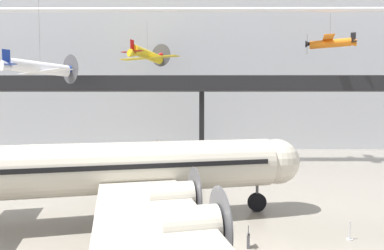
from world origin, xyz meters
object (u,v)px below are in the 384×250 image
Objects in this scene: suspended_plane_white_twin at (40,68)px; airliner_silver_main at (124,169)px; stanchion_barrier at (350,234)px; suspended_plane_yellow_lowwing at (147,55)px; info_sign_pedestal at (248,239)px; suspended_plane_orange_highwing at (330,43)px.

airliner_silver_main is at bearing -102.20° from suspended_plane_white_twin.
stanchion_barrier is (25.89, -19.56, -11.32)m from suspended_plane_white_twin.
suspended_plane_yellow_lowwing reaches higher than stanchion_barrier.
suspended_plane_white_twin is at bearing 142.93° from stanchion_barrier.
suspended_plane_yellow_lowwing is at bearing 116.48° from info_sign_pedestal.
info_sign_pedestal is (20.05, -20.67, -11.18)m from suspended_plane_white_twin.
suspended_plane_orange_highwing is 35.14m from info_sign_pedestal.
suspended_plane_orange_highwing is 7.11× the size of stanchion_barrier.
suspended_plane_yellow_lowwing is 8.50× the size of stanchion_barrier.
airliner_silver_main is 34.93m from suspended_plane_orange_highwing.
info_sign_pedestal is at bearing -169.28° from stanchion_barrier.
suspended_plane_orange_highwing and suspended_plane_yellow_lowwing have the same top height.
airliner_silver_main reaches higher than stanchion_barrier.
suspended_plane_yellow_lowwing is at bearing -2.10° from suspended_plane_white_twin.
airliner_silver_main is 26.50× the size of stanchion_barrier.
suspended_plane_white_twin is at bearing 165.36° from suspended_plane_yellow_lowwing.
suspended_plane_white_twin is 34.37m from stanchion_barrier.
airliner_silver_main is 3.73× the size of suspended_plane_orange_highwing.
airliner_silver_main is at bearing 64.45° from suspended_plane_orange_highwing.
info_sign_pedestal is at bearing -42.17° from airliner_silver_main.
suspended_plane_orange_highwing reaches higher than stanchion_barrier.
stanchion_barrier is at bearing -125.46° from suspended_plane_yellow_lowwing.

